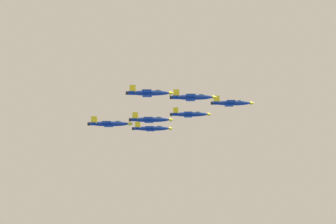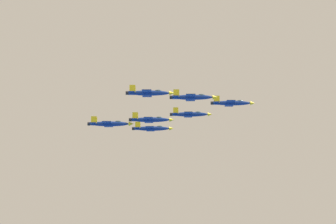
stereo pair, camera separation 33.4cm
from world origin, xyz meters
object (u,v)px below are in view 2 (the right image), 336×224
Objects in this scene: jet_left_wingman at (190,114)px; jet_left_outer at (152,128)px; jet_right_wingman at (193,97)px; jet_slot_rear at (151,120)px; jet_right_outer at (149,93)px; jet_trailing at (110,124)px; jet_lead at (232,103)px.

jet_left_wingman reaches higher than jet_left_outer.
jet_slot_rear is at bearing 140.67° from jet_right_wingman.
jet_left_outer is 1.03× the size of jet_right_outer.
jet_right_outer is at bearing -110.53° from jet_left_wingman.
jet_right_outer is 26.93m from jet_slot_rear.
jet_trailing is at bearing -179.77° from jet_slot_rear.
jet_right_wingman is (2.72, -26.53, 0.48)m from jet_left_wingman.
jet_right_wingman reaches higher than jet_left_wingman.
jet_left_outer is 1.01× the size of jet_slot_rear.
jet_trailing is (-32.56, 10.07, -7.22)m from jet_right_wingman.
jet_trailing is at bearing -156.09° from jet_left_wingman.
jet_left_outer reaches higher than jet_slot_rear.
jet_lead is 47.77m from jet_trailing.
jet_trailing is (-18.32, 24.93, -5.40)m from jet_right_outer.
jet_left_outer is 53.36m from jet_right_outer.
jet_left_outer is (-19.67, 38.19, -3.65)m from jet_right_wingman.
jet_right_wingman is at bearing -67.65° from jet_left_outer.
jet_left_wingman is at bearing 40.59° from jet_slot_rear.
jet_slot_rear is (2.71, -26.53, -1.94)m from jet_left_outer.
jet_right_wingman is 1.01× the size of jet_left_outer.
jet_left_wingman is 0.97× the size of jet_trailing.
jet_trailing is (-29.85, -16.46, -6.74)m from jet_left_wingman.
jet_right_wingman reaches higher than jet_right_outer.
jet_trailing is (-15.60, -1.60, -1.63)m from jet_slot_rear.
jet_slot_rear is (-16.96, 11.67, -5.59)m from jet_right_wingman.
jet_right_wingman is 20.67m from jet_right_outer.
jet_trailing is at bearing 120.11° from jet_right_outer.
jet_right_wingman is 1.04× the size of jet_right_outer.
jet_left_wingman is (-16.96, 11.67, -1.49)m from jet_lead.
jet_left_wingman is 0.98× the size of jet_slot_rear.
jet_lead is 0.99× the size of jet_slot_rear.
jet_left_outer is 26.73m from jet_slot_rear.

